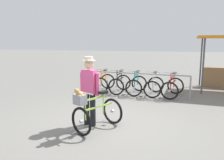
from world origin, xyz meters
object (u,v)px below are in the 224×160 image
(racked_bike_red, at_px, (173,87))
(racked_bike_black, at_px, (120,84))
(racked_bike_teal, at_px, (137,85))
(racked_bike_orange, at_px, (104,82))
(person_with_featured_bike, at_px, (89,88))
(racked_bike_white, at_px, (154,86))
(featured_bicycle, at_px, (94,111))

(racked_bike_red, bearing_deg, racked_bike_black, 174.95)
(racked_bike_black, height_order, racked_bike_teal, same)
(racked_bike_black, bearing_deg, racked_bike_orange, 174.95)
(racked_bike_red, xyz_separation_m, person_with_featured_bike, (-1.98, -3.57, 0.58))
(racked_bike_white, relative_size, featured_bicycle, 0.91)
(racked_bike_teal, relative_size, racked_bike_white, 0.98)
(racked_bike_black, xyz_separation_m, racked_bike_teal, (0.70, -0.06, -0.00))
(racked_bike_teal, xyz_separation_m, person_with_featured_bike, (-0.59, -3.69, 0.58))
(racked_bike_teal, relative_size, racked_bike_red, 0.93)
(racked_bike_teal, bearing_deg, featured_bicycle, -95.09)
(racked_bike_teal, bearing_deg, racked_bike_red, -5.05)
(racked_bike_white, relative_size, person_with_featured_bike, 0.67)
(racked_bike_teal, bearing_deg, racked_bike_black, 174.95)
(racked_bike_orange, relative_size, racked_bike_white, 0.98)
(racked_bike_teal, distance_m, racked_bike_red, 1.40)
(featured_bicycle, bearing_deg, racked_bike_orange, 104.09)
(featured_bicycle, height_order, person_with_featured_bike, person_with_featured_bike)
(racked_bike_black, distance_m, racked_bike_white, 1.40)
(racked_bike_teal, relative_size, featured_bicycle, 0.89)
(featured_bicycle, relative_size, person_with_featured_bike, 0.73)
(racked_bike_white, relative_size, racked_bike_red, 0.95)
(racked_bike_black, xyz_separation_m, person_with_featured_bike, (0.11, -3.75, 0.58))
(racked_bike_black, bearing_deg, person_with_featured_bike, -88.31)
(racked_bike_black, height_order, racked_bike_white, same)
(racked_bike_orange, distance_m, racked_bike_white, 2.10)
(person_with_featured_bike, bearing_deg, racked_bike_orange, 101.96)
(racked_bike_orange, xyz_separation_m, person_with_featured_bike, (0.81, -3.81, 0.58))
(racked_bike_red, xyz_separation_m, featured_bicycle, (-1.75, -3.89, 0.12))
(racked_bike_orange, height_order, person_with_featured_bike, person_with_featured_bike)
(racked_bike_orange, distance_m, racked_bike_teal, 1.40)
(person_with_featured_bike, bearing_deg, racked_bike_teal, 80.97)
(racked_bike_orange, height_order, featured_bicycle, featured_bicycle)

